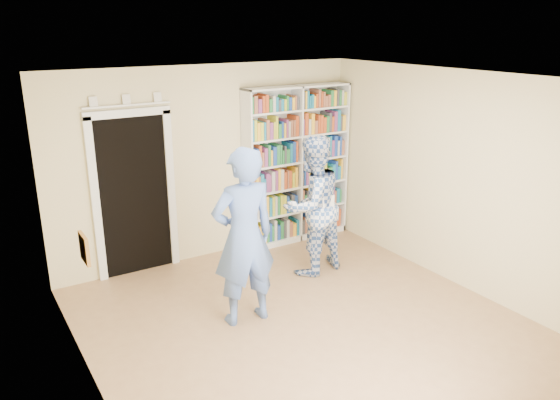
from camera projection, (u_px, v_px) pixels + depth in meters
name	position (u px, v px, depth m)	size (l,w,h in m)	color
floor	(311.00, 330.00, 6.00)	(5.00, 5.00, 0.00)	#966C48
ceiling	(316.00, 80.00, 5.17)	(5.00, 5.00, 0.00)	white
wall_back	(210.00, 163.00, 7.60)	(4.50, 4.50, 0.00)	beige
wall_left	(88.00, 263.00, 4.45)	(5.00, 5.00, 0.00)	beige
wall_right	(462.00, 182.00, 6.72)	(5.00, 5.00, 0.00)	beige
bookshelf	(296.00, 164.00, 8.20)	(1.71, 0.32, 2.36)	white
doorway	(134.00, 188.00, 7.08)	(1.10, 0.08, 2.43)	black
wall_art	(84.00, 249.00, 4.61)	(0.03, 0.25, 0.25)	brown
man_blue	(244.00, 237.00, 5.91)	(0.73, 0.48, 2.01)	#5473BB
man_plaid	(312.00, 206.00, 7.15)	(0.91, 0.71, 1.86)	#34599F
paper_sheet	(328.00, 207.00, 6.98)	(0.20, 0.01, 0.29)	white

